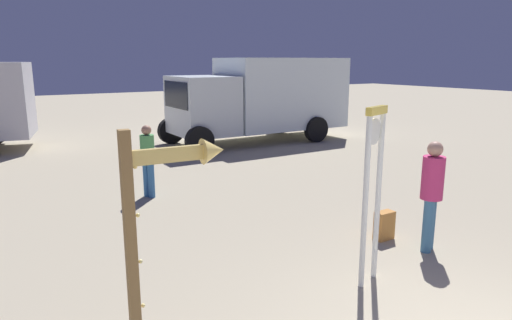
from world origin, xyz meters
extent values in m
cylinder|color=white|center=(0.12, 1.96, 1.11)|extent=(0.07, 0.07, 2.21)
cylinder|color=white|center=(0.47, 2.07, 1.11)|extent=(0.07, 0.07, 2.21)
cube|color=yellow|center=(0.29, 2.02, 2.26)|extent=(0.45, 0.21, 0.10)
cylinder|color=white|center=(0.28, 2.05, 2.00)|extent=(0.32, 0.14, 0.33)
cube|color=black|center=(0.28, 2.07, 2.00)|extent=(0.08, 0.03, 0.03)
cube|color=black|center=(0.28, 2.07, 2.00)|extent=(0.12, 0.05, 0.05)
cube|color=olive|center=(-2.80, 2.03, 1.14)|extent=(0.11, 0.11, 2.27)
cube|color=#FFDA6F|center=(-2.41, 2.00, 2.01)|extent=(0.69, 0.11, 0.14)
cone|color=#FFDA6F|center=(-1.97, 1.96, 2.01)|extent=(0.24, 0.27, 0.25)
sphere|color=#FEE788|center=(-2.72, 2.02, 0.57)|extent=(0.04, 0.04, 0.04)
sphere|color=#F1E894|center=(-2.72, 2.02, 1.02)|extent=(0.04, 0.04, 0.04)
sphere|color=#FEED87|center=(-2.72, 2.02, 1.48)|extent=(0.04, 0.04, 0.04)
sphere|color=#FFE386|center=(-2.72, 2.02, 1.93)|extent=(0.04, 0.04, 0.04)
cylinder|color=teal|center=(1.89, 2.30, 0.41)|extent=(0.15, 0.15, 0.82)
cylinder|color=teal|center=(1.75, 2.23, 0.41)|extent=(0.15, 0.15, 0.82)
cylinder|color=#CB3069|center=(1.82, 2.26, 1.15)|extent=(0.33, 0.33, 0.65)
sphere|color=tan|center=(1.82, 2.26, 1.59)|extent=(0.23, 0.23, 0.23)
cube|color=#CA823A|center=(1.58, 2.92, 0.24)|extent=(0.32, 0.18, 0.47)
cube|color=orange|center=(1.58, 3.03, 0.16)|extent=(0.23, 0.04, 0.21)
cylinder|color=teal|center=(-0.89, 7.32, 0.37)|extent=(0.14, 0.14, 0.75)
cylinder|color=teal|center=(-0.84, 7.18, 0.37)|extent=(0.14, 0.14, 0.75)
cylinder|color=#509B53|center=(-0.86, 7.25, 1.05)|extent=(0.30, 0.30, 0.59)
sphere|color=#A6745C|center=(-0.86, 7.25, 1.44)|extent=(0.21, 0.21, 0.21)
cube|color=white|center=(5.80, 11.83, 1.70)|extent=(4.44, 2.38, 2.50)
cube|color=silver|center=(2.61, 11.85, 1.40)|extent=(1.85, 2.24, 1.91)
cube|color=black|center=(1.68, 11.86, 1.79)|extent=(0.04, 1.88, 0.84)
cylinder|color=black|center=(1.93, 13.05, 0.45)|extent=(0.90, 0.26, 0.90)
cylinder|color=black|center=(1.92, 10.66, 0.45)|extent=(0.90, 0.26, 0.90)
cylinder|color=black|center=(6.50, 13.02, 0.45)|extent=(0.90, 0.26, 0.90)
cylinder|color=black|center=(6.49, 10.63, 0.45)|extent=(0.90, 0.26, 0.90)
camera|label=1|loc=(-3.90, -1.90, 2.86)|focal=31.96mm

